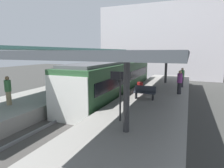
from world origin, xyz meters
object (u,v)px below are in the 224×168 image
object	(u,v)px
platform_sign	(120,85)
litter_bin	(140,87)
commuter_train	(115,79)
platform_bench	(145,92)
passenger_near_bench	(182,77)
passenger_far_end	(8,90)
passenger_mid_platform	(180,82)

from	to	relation	value
platform_sign	litter_bin	distance (m)	6.27
commuter_train	litter_bin	size ratio (longest dim) A/B	17.54
platform_bench	commuter_train	bearing A→B (deg)	136.93
litter_bin	passenger_near_bench	bearing A→B (deg)	51.90
passenger_far_end	passenger_near_bench	bearing A→B (deg)	47.01
passenger_near_bench	passenger_far_end	bearing A→B (deg)	-132.99
passenger_near_bench	passenger_far_end	size ratio (longest dim) A/B	1.01
platform_bench	passenger_far_end	world-z (taller)	passenger_far_end
passenger_mid_platform	passenger_near_bench	bearing A→B (deg)	88.90
commuter_train	passenger_far_end	world-z (taller)	commuter_train
platform_bench	passenger_mid_platform	distance (m)	3.18
litter_bin	passenger_far_end	distance (m)	8.75
platform_sign	passenger_far_end	distance (m)	6.90
commuter_train	passenger_near_bench	size ratio (longest dim) A/B	8.26
commuter_train	litter_bin	world-z (taller)	commuter_train
passenger_far_end	platform_bench	bearing A→B (deg)	31.92
platform_bench	litter_bin	world-z (taller)	platform_bench
passenger_far_end	commuter_train	bearing A→B (deg)	63.92
litter_bin	platform_sign	bearing A→B (deg)	-84.19
platform_sign	passenger_near_bench	distance (m)	9.97
platform_bench	platform_sign	size ratio (longest dim) A/B	0.63
platform_sign	litter_bin	xyz separation A→B (m)	(-0.62, 6.12, -1.22)
platform_bench	passenger_far_end	bearing A→B (deg)	-148.08
litter_bin	passenger_mid_platform	world-z (taller)	passenger_mid_platform
litter_bin	passenger_near_bench	xyz separation A→B (m)	(2.81, 3.58, 0.48)
platform_bench	passenger_mid_platform	xyz separation A→B (m)	(2.00, 2.43, 0.43)
commuter_train	passenger_far_end	distance (m)	8.32
passenger_near_bench	passenger_mid_platform	distance (m)	2.93
platform_sign	passenger_near_bench	xyz separation A→B (m)	(2.19, 9.70, -0.74)
litter_bin	passenger_far_end	bearing A→B (deg)	-135.54
commuter_train	platform_sign	xyz separation A→B (m)	(3.21, -7.47, 0.90)
platform_sign	passenger_mid_platform	size ratio (longest dim) A/B	1.28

